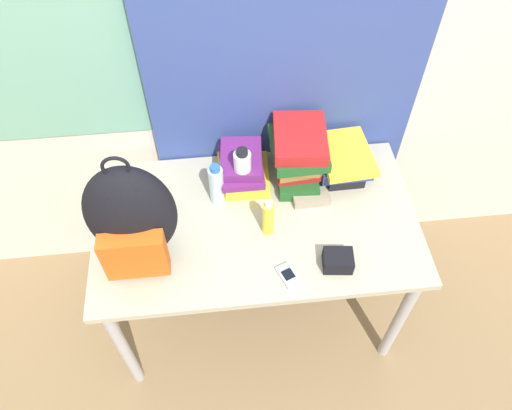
{
  "coord_description": "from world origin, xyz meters",
  "views": [
    {
      "loc": [
        -0.13,
        -0.8,
        2.39
      ],
      "look_at": [
        0.0,
        0.37,
        0.86
      ],
      "focal_mm": 35.0,
      "sensor_mm": 36.0,
      "label": 1
    }
  ],
  "objects": [
    {
      "name": "curtain_blue",
      "position": [
        0.16,
        0.77,
        1.25
      ],
      "size": [
        1.1,
        0.04,
        2.5
      ],
      "color": "#384C93",
      "rests_on": "ground_plane"
    },
    {
      "name": "ground_plane",
      "position": [
        0.0,
        0.0,
        0.0
      ],
      "size": [
        12.0,
        12.0,
        0.0
      ],
      "primitive_type": "plane",
      "color": "#8C704C"
    },
    {
      "name": "sunglasses_case",
      "position": [
        0.24,
        0.43,
        0.78
      ],
      "size": [
        0.15,
        0.06,
        0.04
      ],
      "color": "gray",
      "rests_on": "desk"
    },
    {
      "name": "camera_pouch",
      "position": [
        0.28,
        0.13,
        0.79
      ],
      "size": [
        0.12,
        0.1,
        0.07
      ],
      "color": "black",
      "rests_on": "desk"
    },
    {
      "name": "water_bottle",
      "position": [
        -0.15,
        0.49,
        0.86
      ],
      "size": [
        0.06,
        0.06,
        0.2
      ],
      "color": "silver",
      "rests_on": "desk"
    },
    {
      "name": "cell_phone",
      "position": [
        0.09,
        0.1,
        0.77
      ],
      "size": [
        0.09,
        0.11,
        0.02
      ],
      "color": "#B7BCC6",
      "rests_on": "desk"
    },
    {
      "name": "book_stack_center",
      "position": [
        0.2,
        0.59,
        0.89
      ],
      "size": [
        0.23,
        0.29,
        0.25
      ],
      "color": "#1E5623",
      "rests_on": "desk"
    },
    {
      "name": "sunscreen_bottle",
      "position": [
        0.04,
        0.31,
        0.85
      ],
      "size": [
        0.05,
        0.05,
        0.18
      ],
      "color": "yellow",
      "rests_on": "desk"
    },
    {
      "name": "backpack",
      "position": [
        -0.45,
        0.27,
        0.98
      ],
      "size": [
        0.32,
        0.24,
        0.52
      ],
      "color": "black",
      "rests_on": "desk"
    },
    {
      "name": "desk",
      "position": [
        0.0,
        0.37,
        0.67
      ],
      "size": [
        1.3,
        0.74,
        0.76
      ],
      "color": "#B7B299",
      "rests_on": "ground_plane"
    },
    {
      "name": "book_stack_right",
      "position": [
        0.39,
        0.58,
        0.83
      ],
      "size": [
        0.23,
        0.29,
        0.13
      ],
      "color": "black",
      "rests_on": "desk"
    },
    {
      "name": "wall_back",
      "position": [
        -0.0,
        0.82,
        1.25
      ],
      "size": [
        6.0,
        0.06,
        2.5
      ],
      "color": "silver",
      "rests_on": "ground_plane"
    },
    {
      "name": "sports_bottle",
      "position": [
        -0.04,
        0.52,
        0.88
      ],
      "size": [
        0.07,
        0.07,
        0.26
      ],
      "color": "white",
      "rests_on": "desk"
    },
    {
      "name": "book_stack_left",
      "position": [
        -0.03,
        0.59,
        0.83
      ],
      "size": [
        0.22,
        0.26,
        0.15
      ],
      "color": "yellow",
      "rests_on": "desk"
    }
  ]
}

